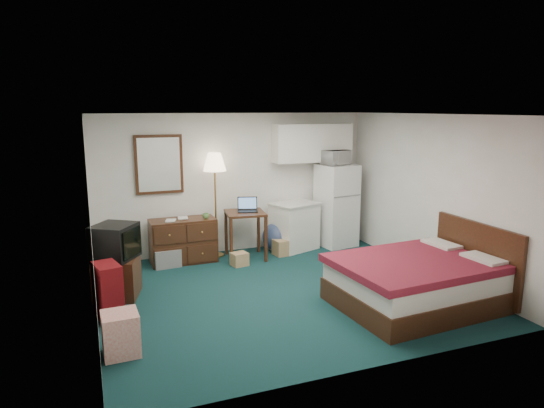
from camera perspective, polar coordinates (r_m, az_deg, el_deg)
name	(u,v)px	position (r m, az deg, el deg)	size (l,w,h in m)	color
floor	(282,291)	(7.06, 1.18, -10.25)	(5.00, 4.50, 0.01)	black
ceiling	(283,115)	(6.57, 1.27, 10.47)	(5.00, 4.50, 0.01)	silver
walls	(282,206)	(6.71, 1.22, -0.27)	(5.01, 4.51, 2.50)	silver
mirror	(159,164)	(8.43, -13.16, 4.56)	(0.80, 0.06, 1.00)	white
upper_cabinets	(312,143)	(9.08, 4.78, 7.18)	(1.50, 0.35, 0.70)	white
headboard	(476,258)	(7.32, 22.90, -5.85)	(0.06, 1.56, 1.00)	black
dresser	(183,241)	(8.39, -10.42, -4.26)	(1.10, 0.50, 0.75)	black
floor_lamp	(216,205)	(8.52, -6.66, -0.15)	(0.40, 0.40, 1.83)	#BC8D47
desk	(245,235)	(8.46, -3.15, -3.66)	(0.65, 0.65, 0.83)	black
exercise_ball	(276,236)	(8.95, 0.52, -3.84)	(0.52, 0.52, 0.52)	navy
kitchen_counter	(294,227)	(9.00, 2.63, -2.69)	(0.77, 0.59, 0.85)	white
fridge	(336,205)	(9.26, 7.58, -0.14)	(0.64, 0.64, 1.55)	white
bed	(415,283)	(6.75, 16.44, -8.92)	(1.97, 1.54, 0.63)	maroon
tv_stand	(117,277)	(7.14, -17.75, -8.21)	(0.56, 0.61, 0.56)	black
suitcase	(108,291)	(6.44, -18.73, -9.70)	(0.27, 0.43, 0.71)	#5C0807
retail_box	(121,334)	(5.56, -17.36, -14.36)	(0.37, 0.37, 0.47)	white
file_bin	(166,257)	(8.27, -12.32, -6.17)	(0.43, 0.32, 0.30)	gray
cardboard_box_a	(239,259)	(8.15, -3.86, -6.49)	(0.26, 0.22, 0.22)	#97724C
cardboard_box_b	(281,247)	(8.69, 1.05, -5.13)	(0.24, 0.28, 0.28)	#97724C
laptop	(248,205)	(8.35, -2.89, -0.12)	(0.34, 0.28, 0.23)	black
crt_tv	(115,242)	(6.96, -18.04, -4.25)	(0.52, 0.56, 0.48)	black
microwave	(336,156)	(9.07, 7.50, 5.63)	(0.49, 0.27, 0.33)	white
book_a	(165,215)	(8.19, -12.43, -1.22)	(0.16, 0.02, 0.22)	#97724C
book_b	(177,212)	(8.31, -11.06, -0.97)	(0.17, 0.02, 0.23)	#97724C
mug	(206,215)	(8.27, -7.80, -1.32)	(0.12, 0.09, 0.12)	#5D934D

